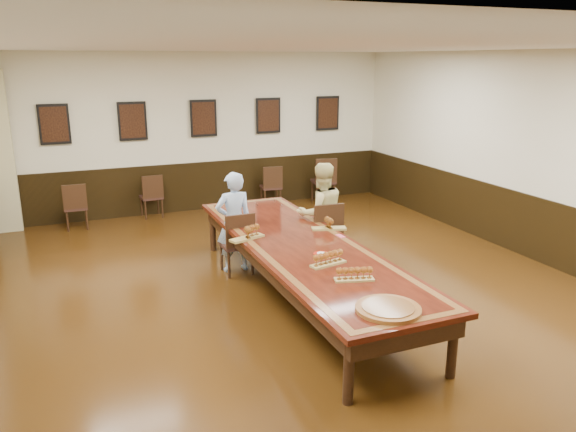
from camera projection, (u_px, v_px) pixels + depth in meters
name	position (u px, v px, depth m)	size (l,w,h in m)	color
floor	(302.00, 298.00, 7.45)	(8.00, 10.00, 0.02)	black
ceiling	(304.00, 46.00, 6.58)	(8.00, 10.00, 0.02)	white
wall_back	(203.00, 133.00, 11.47)	(8.00, 0.02, 3.20)	beige
wall_right	(544.00, 159.00, 8.50)	(0.02, 10.00, 3.20)	beige
chair_man	(237.00, 242.00, 8.21)	(0.44, 0.48, 0.94)	#321C16
chair_woman	(323.00, 233.00, 8.54)	(0.47, 0.51, 1.00)	#321C16
spare_chair_a	(76.00, 206.00, 10.37)	(0.41, 0.45, 0.88)	#321C16
spare_chair_b	(151.00, 195.00, 11.15)	(0.41, 0.45, 0.87)	#321C16
spare_chair_c	(271.00, 186.00, 11.99)	(0.41, 0.45, 0.89)	#321C16
spare_chair_d	(323.00, 180.00, 12.27)	(0.47, 0.51, 1.00)	#321C16
person_man	(234.00, 222.00, 8.23)	(0.55, 0.36, 1.50)	#5085C9
person_woman	(321.00, 213.00, 8.56)	(0.78, 0.61, 1.57)	#DDD58A
pink_phone	(340.00, 236.00, 7.56)	(0.07, 0.15, 0.01)	#F1506F
curtain	(0.00, 153.00, 9.95)	(0.45, 0.18, 2.90)	#BEB882
wainscoting	(303.00, 262.00, 7.31)	(8.00, 10.00, 1.00)	black
conference_table	(303.00, 254.00, 7.28)	(1.40, 5.00, 0.76)	black
posters	(203.00, 118.00, 11.32)	(6.14, 0.04, 0.74)	black
flight_a	(249.00, 233.00, 7.43)	(0.51, 0.29, 0.18)	olive
flight_b	(329.00, 224.00, 7.84)	(0.50, 0.28, 0.18)	olive
flight_c	(328.00, 259.00, 6.49)	(0.47, 0.23, 0.17)	olive
flight_d	(354.00, 274.00, 6.04)	(0.44, 0.24, 0.16)	olive
red_plate_grp	(321.00, 254.00, 6.86)	(0.19, 0.19, 0.02)	#A81A0B
carved_platter	(388.00, 309.00, 5.32)	(0.78, 0.78, 0.05)	#5F3413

